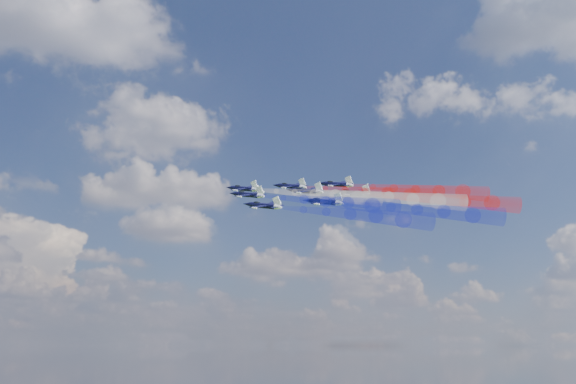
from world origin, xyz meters
name	(u,v)px	position (x,y,z in m)	size (l,w,h in m)	color
jet_lead	(243,189)	(4.72, 36.07, 161.65)	(10.34, 12.93, 3.45)	black
trail_lead	(315,194)	(19.17, 15.38, 156.48)	(4.31, 40.09, 4.31)	white
jet_inner_left	(248,195)	(2.43, 23.63, 156.76)	(10.34, 12.93, 3.45)	black
trail_inner_left	(326,201)	(16.88, 2.94, 151.60)	(4.31, 40.09, 4.31)	#1620C3
jet_inner_right	(291,186)	(18.45, 32.35, 162.73)	(10.34, 12.93, 3.45)	black
trail_inner_right	(366,191)	(32.90, 11.66, 157.57)	(4.31, 40.09, 4.31)	red
jet_outer_left	(264,206)	(2.51, 9.89, 150.79)	(10.34, 12.93, 3.45)	black
trail_outer_left	(351,214)	(16.96, -10.80, 145.62)	(4.31, 40.09, 4.31)	#1620C3
jet_center_third	(306,191)	(17.63, 18.31, 157.94)	(10.34, 12.93, 3.45)	black
trail_center_third	(389,197)	(32.08, -2.38, 152.77)	(4.31, 40.09, 4.31)	white
jet_outer_right	(337,184)	(31.23, 27.00, 163.19)	(10.34, 12.93, 3.45)	black
trail_outer_right	(416,189)	(45.68, 6.31, 158.02)	(4.31, 40.09, 4.31)	red
jet_rear_left	(324,202)	(17.24, 4.91, 151.89)	(10.34, 12.93, 3.45)	black
trail_rear_left	(417,210)	(31.69, -15.78, 146.73)	(4.31, 40.09, 4.31)	#1620C3
jet_rear_right	(353,193)	(30.49, 14.79, 157.61)	(10.34, 12.93, 3.45)	black
trail_rear_right	(440,199)	(44.94, -5.89, 152.45)	(4.31, 40.09, 4.31)	red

